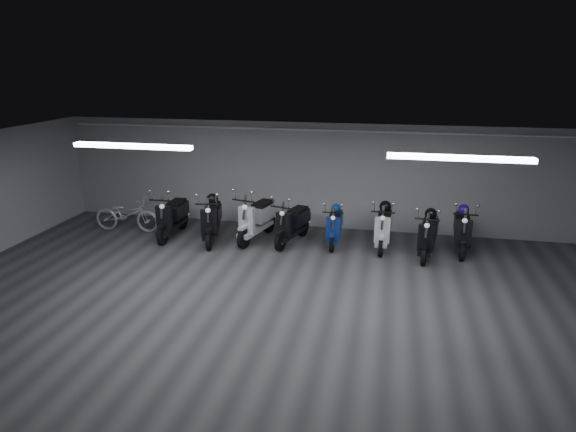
% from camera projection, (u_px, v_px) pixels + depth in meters
% --- Properties ---
extents(floor, '(14.00, 10.00, 0.01)m').
position_uv_depth(floor, '(274.00, 315.00, 8.80)').
color(floor, '#373739').
rests_on(floor, ground).
extents(ceiling, '(14.00, 10.00, 0.01)m').
position_uv_depth(ceiling, '(272.00, 158.00, 7.96)').
color(ceiling, slate).
rests_on(ceiling, ground).
extents(back_wall, '(14.00, 0.01, 2.80)m').
position_uv_depth(back_wall, '(317.00, 176.00, 13.06)').
color(back_wall, '#9B9B9D').
rests_on(back_wall, ground).
extents(fluor_strip_left, '(2.40, 0.18, 0.08)m').
position_uv_depth(fluor_strip_left, '(132.00, 146.00, 9.50)').
color(fluor_strip_left, white).
rests_on(fluor_strip_left, ceiling).
extents(fluor_strip_right, '(2.40, 0.18, 0.08)m').
position_uv_depth(fluor_strip_right, '(460.00, 158.00, 8.33)').
color(fluor_strip_right, white).
rests_on(fluor_strip_right, ceiling).
extents(conduit, '(13.60, 0.05, 0.05)m').
position_uv_depth(conduit, '(317.00, 130.00, 12.61)').
color(conduit, white).
rests_on(conduit, back_wall).
extents(scooter_0, '(0.65, 1.88, 1.39)m').
position_uv_depth(scooter_0, '(172.00, 210.00, 12.51)').
color(scooter_0, black).
rests_on(scooter_0, floor).
extents(scooter_1, '(1.02, 1.97, 1.40)m').
position_uv_depth(scooter_1, '(211.00, 214.00, 12.20)').
color(scooter_1, black).
rests_on(scooter_1, floor).
extents(scooter_2, '(1.10, 2.06, 1.46)m').
position_uv_depth(scooter_2, '(257.00, 212.00, 12.27)').
color(scooter_2, silver).
rests_on(scooter_2, floor).
extents(scooter_3, '(1.07, 1.87, 1.32)m').
position_uv_depth(scooter_3, '(292.00, 218.00, 12.06)').
color(scooter_3, black).
rests_on(scooter_3, floor).
extents(scooter_4, '(0.55, 1.61, 1.19)m').
position_uv_depth(scooter_4, '(335.00, 221.00, 12.01)').
color(scooter_4, navy).
rests_on(scooter_4, floor).
extents(scooter_6, '(0.68, 1.79, 1.31)m').
position_uv_depth(scooter_6, '(384.00, 222.00, 11.78)').
color(scooter_6, silver).
rests_on(scooter_6, floor).
extents(scooter_7, '(0.87, 1.83, 1.31)m').
position_uv_depth(scooter_7, '(429.00, 229.00, 11.25)').
color(scooter_7, black).
rests_on(scooter_7, floor).
extents(scooter_8, '(0.74, 1.84, 1.34)m').
position_uv_depth(scooter_8, '(463.00, 224.00, 11.53)').
color(scooter_8, black).
rests_on(scooter_8, floor).
extents(bicycle, '(1.75, 0.69, 1.11)m').
position_uv_depth(bicycle, '(126.00, 211.00, 12.98)').
color(bicycle, silver).
rests_on(bicycle, floor).
extents(helmet_0, '(0.29, 0.29, 0.29)m').
position_uv_depth(helmet_0, '(212.00, 199.00, 12.36)').
color(helmet_0, black).
rests_on(helmet_0, scooter_1).
extents(helmet_1, '(0.26, 0.26, 0.26)m').
position_uv_depth(helmet_1, '(464.00, 209.00, 11.67)').
color(helmet_1, '#220E9B').
rests_on(helmet_1, scooter_8).
extents(helmet_2, '(0.28, 0.28, 0.28)m').
position_uv_depth(helmet_2, '(431.00, 214.00, 11.38)').
color(helmet_2, black).
rests_on(helmet_2, scooter_7).
extents(helmet_3, '(0.29, 0.29, 0.29)m').
position_uv_depth(helmet_3, '(385.00, 207.00, 11.91)').
color(helmet_3, black).
rests_on(helmet_3, scooter_6).
extents(helmet_4, '(0.23, 0.23, 0.23)m').
position_uv_depth(helmet_4, '(336.00, 208.00, 12.15)').
color(helmet_4, navy).
rests_on(helmet_4, scooter_4).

